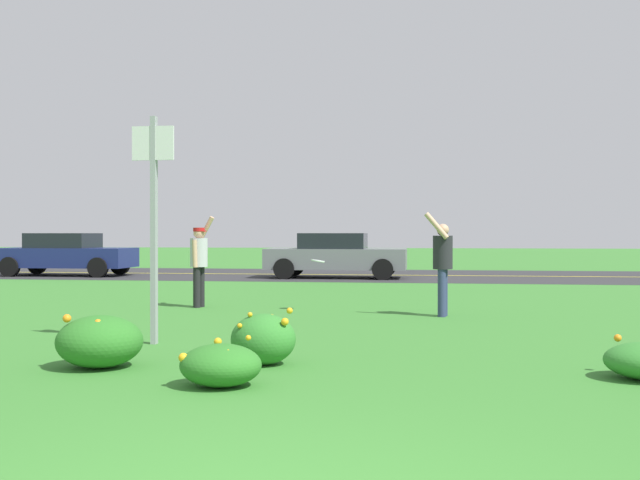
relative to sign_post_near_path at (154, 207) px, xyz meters
The scene contains 12 objects.
ground_plane 6.22m from the sign_post_near_path, 63.20° to the left, with size 120.00×120.00×0.00m, color #387A2D.
highway_strip 16.88m from the sign_post_near_path, 80.78° to the left, with size 120.00×7.99×0.01m, color #2D2D30.
highway_center_stripe 16.88m from the sign_post_near_path, 80.78° to the left, with size 120.00×0.16×0.00m, color yellow.
daylily_clump_front_left 3.38m from the sign_post_near_path, 57.54° to the right, with size 0.78×0.72×0.45m.
daylily_clump_front_center 2.65m from the sign_post_near_path, 36.88° to the right, with size 0.72×0.68×0.61m.
daylily_clump_near_camera 2.29m from the sign_post_near_path, 88.45° to the right, with size 0.92×0.90×0.59m.
sign_post_near_path is the anchor object (origin of this frame).
person_thrower_red_cap_gray_shirt 4.94m from the sign_post_near_path, 100.47° to the left, with size 0.44×0.51×1.78m.
person_catcher_dark_shirt 5.45m from the sign_post_near_path, 45.44° to the left, with size 0.50×0.52×1.81m.
frisbee_white 4.81m from the sign_post_near_path, 71.50° to the left, with size 0.26×0.26×0.07m.
car_navy_leftmost 17.17m from the sign_post_near_path, 120.51° to the left, with size 4.50×2.00×1.45m.
car_gray_center_left 14.82m from the sign_post_near_path, 87.76° to the left, with size 4.50×2.00×1.45m.
Camera 1 is at (0.84, -3.45, 1.44)m, focal length 42.25 mm.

